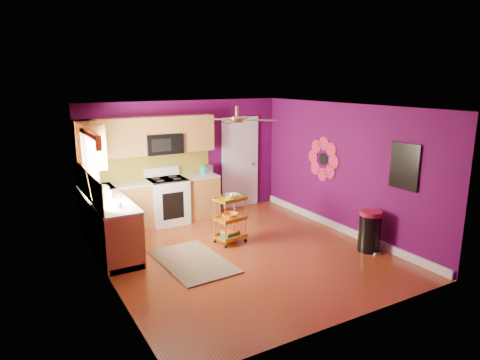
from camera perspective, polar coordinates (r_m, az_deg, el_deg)
ground at (r=7.51m, az=0.39°, el=-9.68°), size 5.00×5.00×0.00m
room_envelope at (r=7.05m, az=0.60°, el=2.68°), size 4.54×5.04×2.52m
lower_cabinets at (r=8.46m, az=-13.86°, el=-4.28°), size 2.81×2.31×0.94m
electric_range at (r=9.00m, az=-9.64°, el=-2.68°), size 0.76×0.66×1.13m
upper_cabinetry at (r=8.53m, az=-14.37°, el=5.25°), size 2.80×2.30×1.26m
left_window at (r=7.24m, az=-19.36°, el=3.04°), size 0.08×1.35×1.08m
panel_door at (r=9.91m, az=-0.01°, el=2.21°), size 0.95×0.11×2.15m
right_wall_art at (r=8.16m, az=15.31°, el=2.32°), size 0.04×2.74×1.04m
ceiling_fan at (r=7.12m, az=-0.40°, el=8.13°), size 1.01×1.01×0.26m
shag_rug at (r=7.19m, az=-6.28°, el=-10.73°), size 1.07×1.65×0.02m
rolling_cart at (r=7.80m, az=-1.28°, el=-4.98°), size 0.58×0.46×0.94m
trash_can at (r=7.80m, az=16.90°, el=-6.54°), size 0.39×0.42×0.72m
teal_kettle at (r=9.27m, az=-4.84°, el=1.37°), size 0.18×0.18×0.21m
toaster at (r=9.28m, az=-4.42°, el=1.44°), size 0.22×0.15×0.18m
soap_bottle_a at (r=7.68m, az=-17.09°, el=-1.58°), size 0.09×0.09×0.19m
soap_bottle_b at (r=7.95m, az=-17.47°, el=-1.24°), size 0.12×0.12×0.16m
counter_dish at (r=8.31m, az=-18.00°, el=-1.00°), size 0.26×0.26×0.06m
counter_cup at (r=7.05m, az=-15.89°, el=-3.25°), size 0.11×0.11×0.09m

